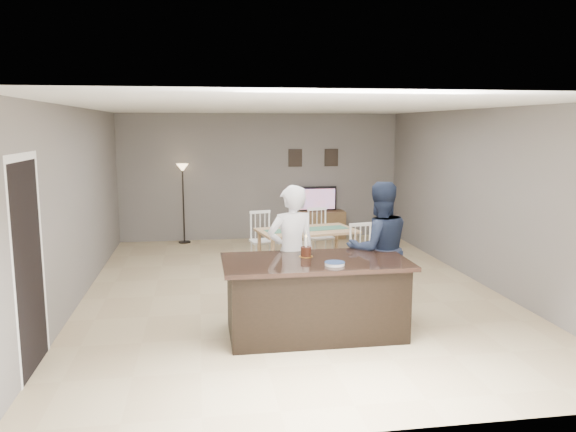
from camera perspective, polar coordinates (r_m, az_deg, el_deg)
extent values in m
plane|color=tan|center=(8.48, 0.24, -7.54)|extent=(8.00, 8.00, 0.00)
plane|color=slate|center=(12.13, -2.79, 4.01)|extent=(6.00, 0.00, 6.00)
plane|color=slate|center=(4.36, 8.74, -5.38)|extent=(6.00, 0.00, 6.00)
plane|color=slate|center=(8.26, -20.75, 1.01)|extent=(0.00, 8.00, 8.00)
plane|color=slate|center=(9.16, 19.12, 1.84)|extent=(0.00, 8.00, 8.00)
plane|color=white|center=(8.13, 0.26, 11.02)|extent=(8.00, 8.00, 0.00)
cube|color=black|center=(6.66, 2.75, -8.43)|extent=(2.00, 1.00, 0.85)
cube|color=black|center=(6.54, 2.78, -4.66)|extent=(2.15, 1.10, 0.05)
cube|color=brown|center=(12.24, 2.96, -0.91)|extent=(1.20, 0.40, 0.60)
imported|color=black|center=(12.22, 2.92, 1.74)|extent=(0.91, 0.12, 0.53)
plane|color=#FB591B|center=(12.14, 3.00, 1.73)|extent=(0.78, 0.00, 0.78)
cube|color=black|center=(12.18, 0.74, 5.92)|extent=(0.30, 0.02, 0.38)
cube|color=black|center=(12.34, 4.42, 5.94)|extent=(0.30, 0.02, 0.38)
plane|color=black|center=(6.12, -24.82, -4.80)|extent=(0.00, 2.10, 2.10)
plane|color=white|center=(5.97, -25.48, 5.43)|extent=(0.00, 1.02, 1.02)
imported|color=silver|center=(7.04, 0.36, -3.80)|extent=(0.69, 0.52, 1.72)
imported|color=#161E31|center=(7.30, 9.23, -3.34)|extent=(0.87, 0.69, 1.74)
cylinder|color=gold|center=(6.68, 1.83, -4.12)|extent=(0.17, 0.17, 0.00)
cylinder|color=black|center=(6.67, 1.83, -3.63)|extent=(0.12, 0.12, 0.11)
cylinder|color=white|center=(6.65, 1.84, -2.65)|extent=(0.02, 0.02, 0.12)
sphere|color=#FFBF4C|center=(6.63, 1.84, -2.04)|extent=(0.02, 0.02, 0.02)
cylinder|color=white|center=(6.29, 4.76, -4.95)|extent=(0.22, 0.22, 0.01)
cylinder|color=white|center=(6.29, 4.76, -4.86)|extent=(0.22, 0.22, 0.01)
cylinder|color=white|center=(6.29, 4.76, -4.77)|extent=(0.22, 0.22, 0.01)
cylinder|color=navy|center=(6.29, 4.77, -4.70)|extent=(0.23, 0.23, 0.00)
cube|color=tan|center=(9.27, 1.92, -1.51)|extent=(1.72, 1.17, 0.04)
cylinder|color=tan|center=(8.78, -1.55, -4.59)|extent=(0.06, 0.06, 0.70)
cylinder|color=tan|center=(9.95, 4.95, -2.98)|extent=(0.06, 0.06, 0.70)
cube|color=#40735C|center=(9.27, 1.92, -1.36)|extent=(1.42, 0.60, 0.01)
cube|color=white|center=(8.51, 0.21, -4.38)|extent=(0.48, 0.46, 0.04)
cylinder|color=white|center=(8.37, -0.50, -6.26)|extent=(0.03, 0.03, 0.42)
cylinder|color=white|center=(8.76, 0.90, -5.54)|extent=(0.03, 0.03, 0.42)
cube|color=white|center=(8.24, 0.64, -1.32)|extent=(0.37, 0.10, 0.05)
cube|color=white|center=(8.93, 6.80, -3.80)|extent=(0.48, 0.46, 0.04)
cylinder|color=white|center=(8.77, 6.24, -5.59)|extent=(0.03, 0.03, 0.42)
cylinder|color=white|center=(9.19, 7.27, -4.92)|extent=(0.03, 0.03, 0.42)
cube|color=white|center=(8.67, 7.38, -0.87)|extent=(0.37, 0.10, 0.05)
cube|color=white|center=(9.79, -2.54, -2.60)|extent=(0.48, 0.46, 0.04)
cylinder|color=white|center=(10.03, -1.88, -3.66)|extent=(0.03, 0.03, 0.42)
cylinder|color=white|center=(9.64, -3.21, -4.19)|extent=(0.03, 0.03, 0.42)
cube|color=white|center=(9.87, -2.86, 0.41)|extent=(0.37, 0.10, 0.05)
cube|color=white|center=(10.15, 3.33, -2.17)|extent=(0.48, 0.46, 0.04)
cylinder|color=white|center=(10.41, 3.83, -3.20)|extent=(0.03, 0.03, 0.42)
cylinder|color=white|center=(10.00, 2.78, -3.71)|extent=(0.03, 0.03, 0.42)
cube|color=white|center=(10.23, 2.97, 0.72)|extent=(0.37, 0.10, 0.05)
cylinder|color=black|center=(12.03, -10.46, -2.61)|extent=(0.25, 0.25, 0.03)
cylinder|color=black|center=(11.90, -10.57, 1.00)|extent=(0.03, 0.03, 1.53)
cone|color=#FFCC8C|center=(11.82, -10.68, 4.84)|extent=(0.25, 0.25, 0.16)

